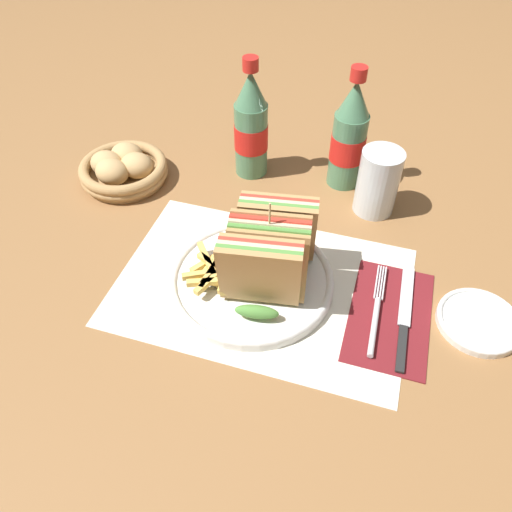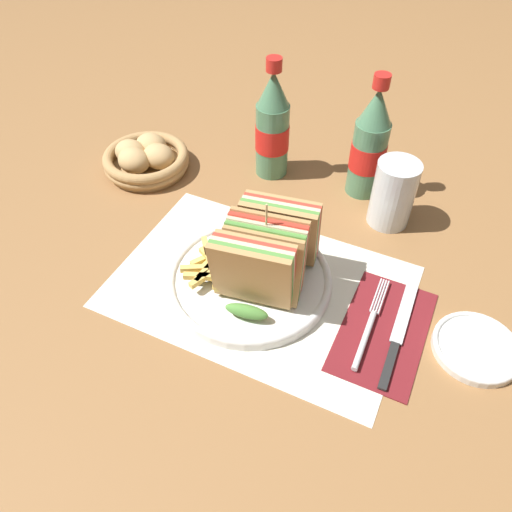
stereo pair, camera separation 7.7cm
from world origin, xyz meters
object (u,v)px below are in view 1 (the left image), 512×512
at_px(glass_near, 377,186).
at_px(coke_bottle_near, 251,127).
at_px(club_sandwich, 269,252).
at_px(side_saucer, 479,321).
at_px(plate_main, 252,278).
at_px(bread_basket, 123,169).
at_px(fork, 376,317).
at_px(coke_bottle_far, 349,137).
at_px(knife, 404,317).

bearing_deg(glass_near, coke_bottle_near, 169.62).
relative_size(club_sandwich, side_saucer, 1.55).
relative_size(coke_bottle_near, glass_near, 1.92).
relative_size(plate_main, coke_bottle_near, 1.11).
bearing_deg(club_sandwich, side_saucer, 3.57).
relative_size(bread_basket, side_saucer, 1.39).
bearing_deg(plate_main, fork, -5.11).
bearing_deg(plate_main, coke_bottle_far, 73.50).
bearing_deg(fork, side_saucer, 12.93).
height_order(knife, glass_near, glass_near).
bearing_deg(knife, plate_main, 177.73).
height_order(coke_bottle_far, side_saucer, coke_bottle_far).
height_order(club_sandwich, glass_near, club_sandwich).
height_order(fork, glass_near, glass_near).
height_order(bread_basket, side_saucer, bread_basket).
height_order(coke_bottle_far, bread_basket, coke_bottle_far).
bearing_deg(coke_bottle_near, fork, -46.29).
xyz_separation_m(knife, glass_near, (-0.08, 0.24, 0.05)).
xyz_separation_m(coke_bottle_far, side_saucer, (0.25, -0.28, -0.09)).
distance_m(coke_bottle_near, coke_bottle_far, 0.18).
bearing_deg(glass_near, club_sandwich, -118.79).
relative_size(coke_bottle_near, coke_bottle_far, 1.00).
bearing_deg(coke_bottle_near, club_sandwich, -67.43).
relative_size(club_sandwich, glass_near, 1.55).
height_order(plate_main, glass_near, glass_near).
distance_m(club_sandwich, glass_near, 0.27).
distance_m(coke_bottle_near, glass_near, 0.26).
xyz_separation_m(plate_main, club_sandwich, (0.03, 0.00, 0.07)).
height_order(club_sandwich, coke_bottle_far, coke_bottle_far).
bearing_deg(coke_bottle_near, knife, -41.06).
distance_m(plate_main, glass_near, 0.29).
bearing_deg(knife, coke_bottle_far, 114.28).
bearing_deg(coke_bottle_far, side_saucer, -48.14).
xyz_separation_m(knife, coke_bottle_near, (-0.33, 0.29, 0.09)).
bearing_deg(side_saucer, knife, -167.59).
distance_m(club_sandwich, fork, 0.18).
height_order(club_sandwich, side_saucer, club_sandwich).
xyz_separation_m(coke_bottle_far, glass_near, (0.07, -0.06, -0.05)).
xyz_separation_m(coke_bottle_far, bread_basket, (-0.41, -0.12, -0.07)).
bearing_deg(fork, glass_near, 97.24).
height_order(coke_bottle_near, coke_bottle_far, same).
bearing_deg(glass_near, knife, -71.51).
xyz_separation_m(fork, glass_near, (-0.04, 0.25, 0.04)).
height_order(plate_main, club_sandwich, club_sandwich).
height_order(fork, bread_basket, bread_basket).
xyz_separation_m(plate_main, glass_near, (0.16, 0.24, 0.04)).
bearing_deg(knife, club_sandwich, 177.52).
bearing_deg(plate_main, glass_near, 56.60).
relative_size(fork, coke_bottle_far, 0.76).
distance_m(fork, knife, 0.04).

